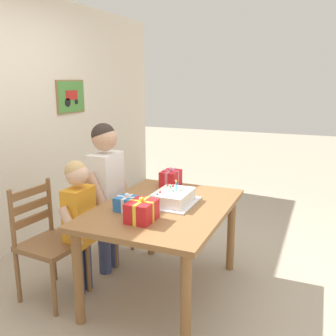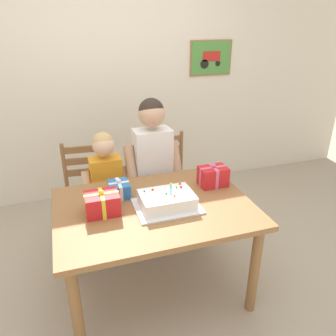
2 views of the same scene
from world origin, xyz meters
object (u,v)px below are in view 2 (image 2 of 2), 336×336
Objects in this scene: gift_box_red_large at (102,203)px; gift_box_corner_small at (119,189)px; gift_box_beside_cake at (213,176)px; birthday_cake at (167,201)px; chair_left at (88,194)px; dining_table at (154,218)px; child_older at (153,159)px; child_younger at (107,182)px; chair_right at (170,182)px.

gift_box_corner_small is (0.15, 0.20, -0.02)m from gift_box_red_large.
gift_box_beside_cake is 1.24× the size of gift_box_corner_small.
gift_box_red_large is 0.88m from gift_box_beside_cake.
chair_left is (-0.47, 0.88, -0.33)m from birthday_cake.
gift_box_beside_cake is at bearing 24.69° from birthday_cake.
dining_table is 0.67m from child_older.
gift_box_beside_cake is 1.19m from chair_left.
birthday_cake is 0.33× the size of child_older.
child_younger reaches higher than chair_left.
birthday_cake is at bearing -109.55° from chair_right.
child_younger is (-0.41, 0.00, -0.15)m from child_older.
gift_box_red_large is 0.25× the size of chair_left.
birthday_cake is 0.99m from chair_right.
gift_box_beside_cake reaches higher than chair_right.
child_older reaches higher than gift_box_corner_small.
child_older is at bearing -20.40° from chair_left.
dining_table is at bearing -115.09° from chair_right.
chair_right is (-0.13, 0.68, -0.36)m from gift_box_beside_cake.
birthday_cake reaches higher than chair_right.
child_older is at bearing 49.57° from gift_box_red_large.
dining_table is 5.96× the size of gift_box_red_large.
gift_box_corner_small is 0.73m from chair_left.
chair_right is at bearing 42.96° from child_older.
birthday_cake is 0.48m from gift_box_beside_cake.
dining_table is at bearing -104.98° from child_older.
child_younger is (0.15, -0.21, 0.20)m from chair_left.
gift_box_red_large is 0.80m from child_older.
child_older reaches higher than birthday_cake.
child_older reaches higher than chair_right.
child_younger is at bearing 115.53° from birthday_cake.
gift_box_corner_small reaches higher than dining_table.
gift_box_corner_small is at bearing -73.05° from chair_left.
child_older is (0.56, -0.21, 0.36)m from chair_left.
child_younger is (-0.63, -0.21, 0.20)m from chair_right.
child_older is (0.17, 0.63, 0.17)m from dining_table.
gift_box_corner_small is at bearing -84.60° from child_younger.
dining_table is at bearing -3.06° from gift_box_red_large.
gift_box_beside_cake reaches higher than dining_table.
child_older is (0.37, 0.41, 0.02)m from gift_box_corner_small.
chair_left is (-0.39, 0.83, -0.18)m from dining_table.
gift_box_corner_small is (-0.72, 0.06, -0.02)m from gift_box_beside_cake.
child_younger is at bearing 95.40° from gift_box_corner_small.
child_older reaches higher than child_younger.
child_younger reaches higher than dining_table.
gift_box_red_large is at bearing 171.84° from birthday_cake.
birthday_cake is 2.02× the size of gift_box_beside_cake.
chair_right is (0.78, 0.00, 0.00)m from chair_left.
dining_table is 0.57m from gift_box_beside_cake.
birthday_cake is at bearing -28.42° from dining_table.
child_younger is at bearing -161.84° from chair_right.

